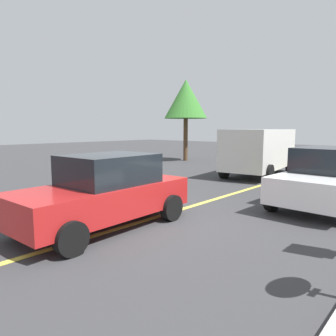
% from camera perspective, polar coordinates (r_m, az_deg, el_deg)
% --- Properties ---
extents(ground_plane, '(80.00, 80.00, 0.00)m').
position_cam_1_polar(ground_plane, '(7.70, -4.64, -9.69)').
color(ground_plane, '#38383A').
extents(lane_marking_centre, '(28.00, 0.16, 0.01)m').
position_cam_1_polar(lane_marking_centre, '(9.93, 8.09, -5.83)').
color(lane_marking_centre, '#E0D14C').
extents(white_van, '(5.41, 2.78, 2.20)m').
position_cam_1_polar(white_van, '(15.50, 16.41, 3.35)').
color(white_van, silver).
rests_on(white_van, ground_plane).
extents(car_red_near_curb, '(4.18, 2.10, 1.65)m').
position_cam_1_polar(car_red_near_curb, '(7.23, -11.56, -4.18)').
color(car_red_near_curb, red).
rests_on(car_red_near_curb, ground_plane).
extents(car_white_mid_road, '(4.24, 2.17, 1.71)m').
position_cam_1_polar(car_white_mid_road, '(9.93, 27.11, -1.62)').
color(car_white_mid_road, white).
rests_on(car_white_mid_road, ground_plane).
extents(tree_left_verge, '(2.95, 2.95, 5.57)m').
position_cam_1_polar(tree_left_verge, '(21.91, 3.28, 12.42)').
color(tree_left_verge, '#513823').
rests_on(tree_left_verge, ground_plane).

